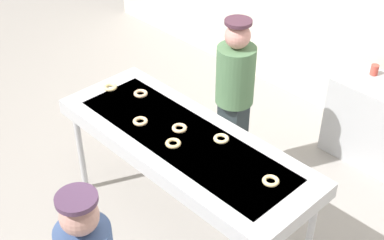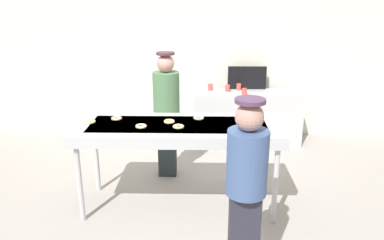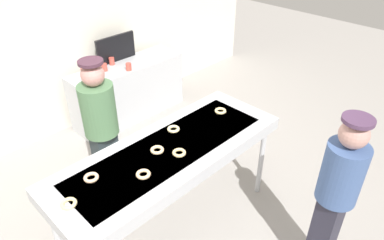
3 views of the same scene
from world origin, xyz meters
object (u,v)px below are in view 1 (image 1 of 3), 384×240
Objects in this scene: plain_donut_1 at (271,181)px; fryer_conveyor at (184,145)px; plain_donut_3 at (140,121)px; plain_donut_5 at (179,128)px; plain_donut_6 at (173,143)px; plain_donut_2 at (141,94)px; plain_donut_4 at (221,139)px; paper_cup_2 at (374,70)px; worker_baker at (234,94)px; plain_donut_0 at (110,87)px.

fryer_conveyor is at bearing -174.00° from plain_donut_1.
plain_donut_1 is 1.21m from plain_donut_3.
plain_donut_5 is (-0.10, 0.05, 0.09)m from fryer_conveyor.
plain_donut_3 and plain_donut_6 have the same top height.
plain_donut_2 is (-0.71, 0.15, 0.09)m from fryer_conveyor.
paper_cup_2 is at bearing 84.83° from plain_donut_4.
plain_donut_2 and plain_donut_6 have the same top height.
worker_baker is 1.50m from paper_cup_2.
worker_baker is (-0.21, 0.93, -0.06)m from plain_donut_6.
plain_donut_4 is 0.07× the size of worker_baker.
worker_baker reaches higher than fryer_conveyor.
plain_donut_3 is 2.43m from paper_cup_2.
plain_donut_1 is at bearing 9.69° from plain_donut_3.
plain_donut_4 reaches higher than fryer_conveyor.
plain_donut_1 is at bearing 139.39° from worker_baker.
plain_donut_4 is at bearing -95.17° from paper_cup_2.
plain_donut_5 is (0.29, 0.17, 0.00)m from plain_donut_3.
plain_donut_0 is at bearing 40.51° from worker_baker.
plain_donut_2 is 1.00× the size of plain_donut_5.
plain_donut_0 is 2.56m from paper_cup_2.
plain_donut_1 is 0.82m from plain_donut_6.
worker_baker is at bearing 97.30° from plain_donut_5.
plain_donut_3 and plain_donut_5 have the same top height.
plain_donut_5 is (0.88, 0.03, 0.00)m from plain_donut_0.
plain_donut_3 and plain_donut_4 have the same top height.
plain_donut_6 is at bearing -165.43° from plain_donut_1.
plain_donut_0 is at bearing -122.65° from paper_cup_2.
plain_donut_3 is at bearing -39.79° from plain_donut_2.
worker_baker reaches higher than plain_donut_1.
fryer_conveyor is 0.98m from plain_donut_0.
plain_donut_0 is at bearing 166.80° from plain_donut_3.
plain_donut_5 is at bearing 155.39° from fryer_conveyor.
plain_donut_6 is at bearing -20.51° from plain_donut_2.
plain_donut_0 and plain_donut_2 have the same top height.
fryer_conveyor is 0.83m from worker_baker.
plain_donut_6 is (0.01, -0.12, 0.09)m from fryer_conveyor.
plain_donut_2 and plain_donut_4 have the same top height.
worker_baker is at bearing 52.15° from plain_donut_2.
plain_donut_2 is at bearing 170.56° from plain_donut_5.
fryer_conveyor is at bearing -1.11° from plain_donut_0.
fryer_conveyor is 18.67× the size of plain_donut_3.
plain_donut_4 is (0.22, 0.19, 0.09)m from fryer_conveyor.
plain_donut_3 is 0.07× the size of worker_baker.
plain_donut_3 is (0.32, -0.27, 0.00)m from plain_donut_2.
fryer_conveyor is at bearing -11.74° from plain_donut_2.
fryer_conveyor is 18.67× the size of plain_donut_6.
paper_cup_2 is (1.38, 2.16, -0.11)m from plain_donut_0.
plain_donut_2 is at bearing 177.59° from plain_donut_1.
plain_donut_0 is at bearing -154.38° from plain_donut_2.
plain_donut_0 is 1.11m from worker_baker.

